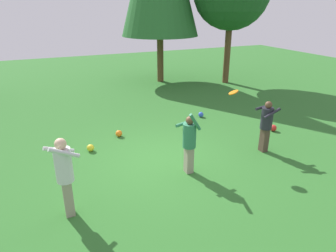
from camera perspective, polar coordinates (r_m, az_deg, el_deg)
ground_plane at (r=8.63m, az=-1.16°, el=-6.38°), size 40.00×40.00×0.00m
person_thrower at (r=7.64m, az=4.05°, el=-2.64°), size 0.55×0.56×1.71m
person_catcher at (r=9.22m, az=18.06°, el=0.65°), size 0.57×0.52×1.55m
person_bystander at (r=6.37m, az=-18.97°, el=-8.03°), size 0.66×0.58×1.75m
frisbee at (r=8.25m, az=12.26°, el=6.23°), size 0.36×0.36×0.13m
ball_red at (r=11.11m, az=19.24°, el=-0.35°), size 0.23×0.23×0.23m
ball_yellow at (r=9.36m, az=-14.42°, el=-4.01°), size 0.21×0.21×0.21m
ball_blue at (r=11.87m, az=6.22°, el=2.16°), size 0.20×0.20×0.20m
ball_orange at (r=10.18m, az=-9.24°, el=-1.41°), size 0.22×0.22×0.22m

